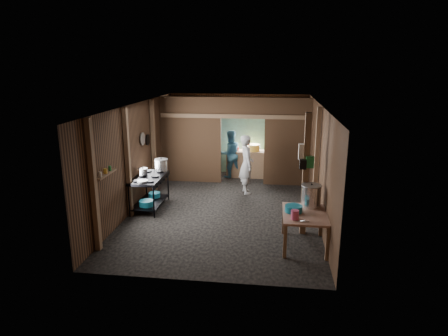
# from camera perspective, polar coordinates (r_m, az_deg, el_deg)

# --- Properties ---
(floor) EXTENTS (4.50, 7.00, 0.00)m
(floor) POSITION_cam_1_polar(r_m,az_deg,el_deg) (10.03, 0.15, -5.79)
(floor) COLOR black
(floor) RESTS_ON ground
(ceiling) EXTENTS (4.50, 7.00, 0.00)m
(ceiling) POSITION_cam_1_polar(r_m,az_deg,el_deg) (9.43, 0.16, 9.16)
(ceiling) COLOR #3D3D3C
(ceiling) RESTS_ON ground
(wall_back) EXTENTS (4.50, 0.00, 2.60)m
(wall_back) POSITION_cam_1_polar(r_m,az_deg,el_deg) (13.06, 2.07, 5.00)
(wall_back) COLOR brown
(wall_back) RESTS_ON ground
(wall_front) EXTENTS (4.50, 0.00, 2.60)m
(wall_front) POSITION_cam_1_polar(r_m,az_deg,el_deg) (6.34, -3.81, -5.88)
(wall_front) COLOR brown
(wall_front) RESTS_ON ground
(wall_left) EXTENTS (0.00, 7.00, 2.60)m
(wall_left) POSITION_cam_1_polar(r_m,az_deg,el_deg) (10.17, -12.54, 1.79)
(wall_left) COLOR brown
(wall_left) RESTS_ON ground
(wall_right) EXTENTS (0.00, 7.00, 2.60)m
(wall_right) POSITION_cam_1_polar(r_m,az_deg,el_deg) (9.64, 13.55, 1.02)
(wall_right) COLOR brown
(wall_right) RESTS_ON ground
(partition_left) EXTENTS (1.85, 0.10, 2.60)m
(partition_left) POSITION_cam_1_polar(r_m,az_deg,el_deg) (11.99, -4.84, 4.06)
(partition_left) COLOR #442D1C
(partition_left) RESTS_ON floor
(partition_right) EXTENTS (1.35, 0.10, 2.60)m
(partition_right) POSITION_cam_1_polar(r_m,az_deg,el_deg) (11.73, 9.17, 3.69)
(partition_right) COLOR #442D1C
(partition_right) RESTS_ON floor
(partition_header) EXTENTS (1.30, 0.10, 0.60)m
(partition_header) POSITION_cam_1_polar(r_m,az_deg,el_deg) (11.61, 2.76, 8.74)
(partition_header) COLOR #442D1C
(partition_header) RESTS_ON wall_back
(turquoise_panel) EXTENTS (4.40, 0.06, 2.50)m
(turquoise_panel) POSITION_cam_1_polar(r_m,az_deg,el_deg) (13.01, 2.04, 4.74)
(turquoise_panel) COLOR #6DB0A5
(turquoise_panel) RESTS_ON wall_back
(back_counter) EXTENTS (1.20, 0.50, 0.85)m
(back_counter) POSITION_cam_1_polar(r_m,az_deg,el_deg) (12.68, 3.15, 0.64)
(back_counter) COLOR #896548
(back_counter) RESTS_ON floor
(wall_clock) EXTENTS (0.20, 0.03, 0.20)m
(wall_clock) POSITION_cam_1_polar(r_m,az_deg,el_deg) (12.85, 3.17, 7.53)
(wall_clock) COLOR silver
(wall_clock) RESTS_ON wall_back
(post_left_a) EXTENTS (0.10, 0.12, 2.60)m
(post_left_a) POSITION_cam_1_polar(r_m,az_deg,el_deg) (7.83, -18.39, -2.55)
(post_left_a) COLOR #896548
(post_left_a) RESTS_ON floor
(post_left_b) EXTENTS (0.10, 0.12, 2.60)m
(post_left_b) POSITION_cam_1_polar(r_m,az_deg,el_deg) (9.42, -13.76, 0.68)
(post_left_b) COLOR #896548
(post_left_b) RESTS_ON floor
(post_left_c) EXTENTS (0.10, 0.12, 2.60)m
(post_left_c) POSITION_cam_1_polar(r_m,az_deg,el_deg) (11.26, -10.17, 3.17)
(post_left_c) COLOR #896548
(post_left_c) RESTS_ON floor
(post_right) EXTENTS (0.10, 0.12, 2.60)m
(post_right) POSITION_cam_1_polar(r_m,az_deg,el_deg) (9.44, 13.25, 0.74)
(post_right) COLOR #896548
(post_right) RESTS_ON floor
(post_free) EXTENTS (0.12, 0.12, 2.60)m
(post_free) POSITION_cam_1_polar(r_m,az_deg,el_deg) (8.35, 11.72, -1.02)
(post_free) COLOR #896548
(post_free) RESTS_ON floor
(cross_beam) EXTENTS (4.40, 0.12, 0.12)m
(cross_beam) POSITION_cam_1_polar(r_m,az_deg,el_deg) (11.62, 1.48, 7.51)
(cross_beam) COLOR #896548
(cross_beam) RESTS_ON wall_left
(pan_lid_big) EXTENTS (0.03, 0.34, 0.34)m
(pan_lid_big) POSITION_cam_1_polar(r_m,az_deg,el_deg) (10.45, -11.71, 4.15)
(pan_lid_big) COLOR #959597
(pan_lid_big) RESTS_ON wall_left
(pan_lid_small) EXTENTS (0.03, 0.30, 0.30)m
(pan_lid_small) POSITION_cam_1_polar(r_m,az_deg,el_deg) (10.84, -11.01, 4.03)
(pan_lid_small) COLOR black
(pan_lid_small) RESTS_ON wall_left
(wall_shelf) EXTENTS (0.14, 0.80, 0.03)m
(wall_shelf) POSITION_cam_1_polar(r_m,az_deg,el_deg) (8.22, -16.79, -0.87)
(wall_shelf) COLOR #896548
(wall_shelf) RESTS_ON wall_left
(jar_white) EXTENTS (0.07, 0.07, 0.10)m
(jar_white) POSITION_cam_1_polar(r_m,az_deg,el_deg) (7.98, -17.53, -0.90)
(jar_white) COLOR silver
(jar_white) RESTS_ON wall_shelf
(jar_yellow) EXTENTS (0.08, 0.08, 0.10)m
(jar_yellow) POSITION_cam_1_polar(r_m,az_deg,el_deg) (8.20, -16.82, -0.43)
(jar_yellow) COLOR yellow
(jar_yellow) RESTS_ON wall_shelf
(jar_green) EXTENTS (0.06, 0.06, 0.10)m
(jar_green) POSITION_cam_1_polar(r_m,az_deg,el_deg) (8.40, -16.22, -0.04)
(jar_green) COLOR #21803C
(jar_green) RESTS_ON wall_shelf
(bag_white) EXTENTS (0.22, 0.15, 0.32)m
(bag_white) POSITION_cam_1_polar(r_m,az_deg,el_deg) (8.30, 11.51, 2.33)
(bag_white) COLOR silver
(bag_white) RESTS_ON post_free
(bag_green) EXTENTS (0.16, 0.12, 0.24)m
(bag_green) POSITION_cam_1_polar(r_m,az_deg,el_deg) (8.22, 12.35, 0.87)
(bag_green) COLOR #21803C
(bag_green) RESTS_ON post_free
(bag_black) EXTENTS (0.14, 0.10, 0.20)m
(bag_black) POSITION_cam_1_polar(r_m,az_deg,el_deg) (8.20, 11.37, 0.53)
(bag_black) COLOR black
(bag_black) RESTS_ON post_free
(gas_range) EXTENTS (0.72, 1.40, 0.83)m
(gas_range) POSITION_cam_1_polar(r_m,az_deg,el_deg) (10.07, -10.72, -3.49)
(gas_range) COLOR black
(gas_range) RESTS_ON floor
(prep_table) EXTENTS (0.86, 1.19, 0.70)m
(prep_table) POSITION_cam_1_polar(r_m,az_deg,el_deg) (8.07, 11.54, -8.75)
(prep_table) COLOR tan
(prep_table) RESTS_ON floor
(stove_pot_large) EXTENTS (0.43, 0.43, 0.34)m
(stove_pot_large) POSITION_cam_1_polar(r_m,az_deg,el_deg) (10.36, -9.06, 0.38)
(stove_pot_large) COLOR silver
(stove_pot_large) RESTS_ON gas_range
(stove_pot_med) EXTENTS (0.27, 0.27, 0.21)m
(stove_pot_med) POSITION_cam_1_polar(r_m,az_deg,el_deg) (10.04, -11.67, -0.62)
(stove_pot_med) COLOR silver
(stove_pot_med) RESTS_ON gas_range
(frying_pan) EXTENTS (0.29, 0.50, 0.06)m
(frying_pan) POSITION_cam_1_polar(r_m,az_deg,el_deg) (9.51, -11.71, -1.88)
(frying_pan) COLOR #959597
(frying_pan) RESTS_ON gas_range
(blue_tub_front) EXTENTS (0.35, 0.35, 0.14)m
(blue_tub_front) POSITION_cam_1_polar(r_m,az_deg,el_deg) (9.86, -11.21, -5.03)
(blue_tub_front) COLOR #167189
(blue_tub_front) RESTS_ON gas_range
(blue_tub_back) EXTENTS (0.30, 0.30, 0.12)m
(blue_tub_back) POSITION_cam_1_polar(r_m,az_deg,el_deg) (10.46, -10.06, -3.86)
(blue_tub_back) COLOR #167189
(blue_tub_back) RESTS_ON gas_range
(stock_pot) EXTENTS (0.45, 0.45, 0.48)m
(stock_pot) POSITION_cam_1_polar(r_m,az_deg,el_deg) (8.26, 12.52, -3.99)
(stock_pot) COLOR silver
(stock_pot) RESTS_ON prep_table
(wash_basin) EXTENTS (0.45, 0.45, 0.13)m
(wash_basin) POSITION_cam_1_polar(r_m,az_deg,el_deg) (7.94, 10.06, -5.82)
(wash_basin) COLOR #167189
(wash_basin) RESTS_ON prep_table
(pink_bucket) EXTENTS (0.16, 0.16, 0.18)m
(pink_bucket) POSITION_cam_1_polar(r_m,az_deg,el_deg) (7.57, 10.24, -6.68)
(pink_bucket) COLOR #DA507E
(pink_bucket) RESTS_ON prep_table
(knife) EXTENTS (0.30, 0.05, 0.01)m
(knife) POSITION_cam_1_polar(r_m,az_deg,el_deg) (7.52, 11.11, -7.56)
(knife) COLOR silver
(knife) RESTS_ON prep_table
(yellow_tub) EXTENTS (0.38, 0.38, 0.21)m
(yellow_tub) POSITION_cam_1_polar(r_m,az_deg,el_deg) (12.55, 4.31, 2.96)
(yellow_tub) COLOR yellow
(yellow_tub) RESTS_ON back_counter
(red_cup) EXTENTS (0.11, 0.11, 0.13)m
(red_cup) POSITION_cam_1_polar(r_m,az_deg,el_deg) (12.59, 1.91, 2.84)
(red_cup) COLOR #CF0002
(red_cup) RESTS_ON back_counter
(cook) EXTENTS (0.56, 0.69, 1.65)m
(cook) POSITION_cam_1_polar(r_m,az_deg,el_deg) (10.96, 3.28, 0.53)
(cook) COLOR silver
(cook) RESTS_ON floor
(worker_back) EXTENTS (0.91, 0.83, 1.52)m
(worker_back) POSITION_cam_1_polar(r_m,az_deg,el_deg) (12.51, 0.90, 2.04)
(worker_back) COLOR teal
(worker_back) RESTS_ON floor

